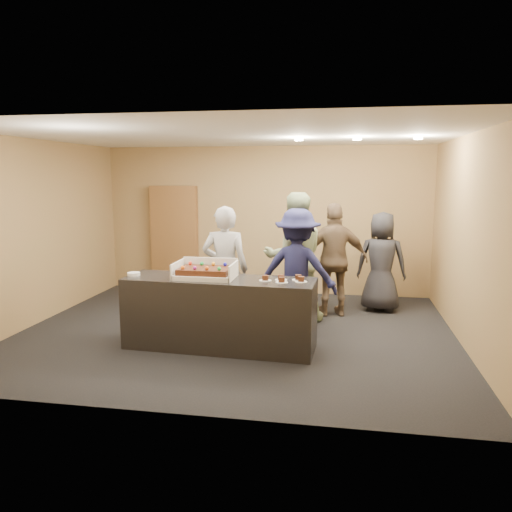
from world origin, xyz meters
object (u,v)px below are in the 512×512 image
object	(u,v)px
sheet_cake	(205,270)
cake_box	(206,274)
person_navy_man	(297,270)
person_sage_man	(294,257)
serving_counter	(220,313)
storage_cabinet	(174,238)
person_server_grey	(225,269)
plate_stack	(134,274)
person_brown_extra	(335,260)
person_dark_suit	(381,262)

from	to	relation	value
sheet_cake	cake_box	bearing A→B (deg)	88.99
person_navy_man	cake_box	bearing A→B (deg)	45.64
sheet_cake	person_sage_man	xyz separation A→B (m)	(0.98, 1.43, -0.03)
cake_box	serving_counter	bearing A→B (deg)	-8.66
storage_cabinet	person_navy_man	distance (m)	3.37
sheet_cake	person_server_grey	world-z (taller)	person_server_grey
plate_stack	person_sage_man	size ratio (longest dim) A/B	0.08
person_brown_extra	serving_counter	bearing A→B (deg)	39.28
storage_cabinet	sheet_cake	distance (m)	3.42
storage_cabinet	cake_box	xyz separation A→B (m)	(1.48, -3.06, -0.04)
person_navy_man	person_server_grey	bearing A→B (deg)	17.98
serving_counter	plate_stack	xyz separation A→B (m)	(-1.13, -0.01, 0.47)
cake_box	person_brown_extra	world-z (taller)	person_brown_extra
person_server_grey	person_brown_extra	xyz separation A→B (m)	(1.49, 1.07, -0.00)
cake_box	person_navy_man	world-z (taller)	person_navy_man
person_sage_man	person_dark_suit	distance (m)	1.53
person_sage_man	serving_counter	bearing A→B (deg)	45.24
person_dark_suit	storage_cabinet	bearing A→B (deg)	-7.59
person_dark_suit	plate_stack	bearing A→B (deg)	39.83
serving_counter	person_dark_suit	xyz separation A→B (m)	(2.13, 2.17, 0.35)
serving_counter	plate_stack	bearing A→B (deg)	-176.56
plate_stack	person_navy_man	world-z (taller)	person_navy_man
person_server_grey	person_navy_man	world-z (taller)	person_server_grey
storage_cabinet	person_server_grey	distance (m)	2.86
plate_stack	person_server_grey	world-z (taller)	person_server_grey
serving_counter	sheet_cake	world-z (taller)	sheet_cake
person_sage_man	person_dark_suit	bearing A→B (deg)	-166.43
storage_cabinet	person_server_grey	xyz separation A→B (m)	(1.57, -2.39, -0.11)
sheet_cake	person_server_grey	bearing A→B (deg)	82.71
serving_counter	person_dark_suit	bearing A→B (deg)	48.28
serving_counter	person_sage_man	size ratio (longest dim) A/B	1.24
cake_box	person_sage_man	world-z (taller)	person_sage_man
serving_counter	person_sage_man	distance (m)	1.72
storage_cabinet	sheet_cake	xyz separation A→B (m)	(1.48, -3.09, 0.01)
serving_counter	person_navy_man	distance (m)	1.33
sheet_cake	person_brown_extra	size ratio (longest dim) A/B	0.36
plate_stack	person_dark_suit	world-z (taller)	person_dark_suit
cake_box	sheet_cake	size ratio (longest dim) A/B	1.17
person_brown_extra	person_dark_suit	world-z (taller)	person_brown_extra
person_server_grey	person_brown_extra	size ratio (longest dim) A/B	1.00
sheet_cake	person_brown_extra	distance (m)	2.37
person_navy_man	person_brown_extra	size ratio (longest dim) A/B	0.98
serving_counter	person_server_grey	distance (m)	0.83
person_server_grey	person_sage_man	size ratio (longest dim) A/B	0.91
person_brown_extra	plate_stack	bearing A→B (deg)	22.74
sheet_cake	person_navy_man	world-z (taller)	person_navy_man
cake_box	storage_cabinet	bearing A→B (deg)	115.77
plate_stack	person_dark_suit	xyz separation A→B (m)	(3.26, 2.18, -0.12)
sheet_cake	person_navy_man	bearing A→B (deg)	39.70
serving_counter	person_navy_man	xyz separation A→B (m)	(0.89, 0.89, 0.41)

